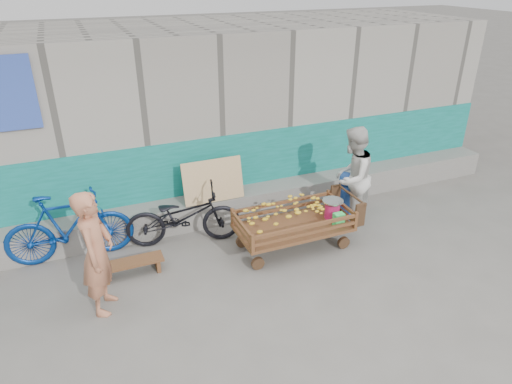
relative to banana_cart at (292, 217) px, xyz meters
name	(u,v)px	position (x,y,z in m)	size (l,w,h in m)	color
ground	(247,309)	(-1.15, -1.06, -0.54)	(80.00, 80.00, 0.00)	#5F5B56
building_wall	(166,113)	(-1.15, 2.99, 0.92)	(12.00, 3.50, 3.00)	gray
banana_cart	(292,217)	(0.00, 0.00, 0.00)	(1.88, 0.86, 0.80)	brown
bench	(132,265)	(-2.37, 0.25, -0.38)	(0.88, 0.26, 0.22)	brown
vendor_man	(97,253)	(-2.79, -0.32, 0.28)	(0.60, 0.39, 1.64)	#B76F4E
woman	(352,177)	(1.24, 0.34, 0.30)	(0.82, 0.64, 1.69)	beige
child	(345,196)	(1.24, 0.48, -0.11)	(0.42, 0.28, 0.87)	#21489D
bicycle_dark	(183,216)	(-1.47, 0.79, -0.08)	(0.61, 1.76, 0.92)	black
bicycle_blue	(69,227)	(-3.10, 0.99, -0.01)	(0.51, 1.79, 1.08)	navy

